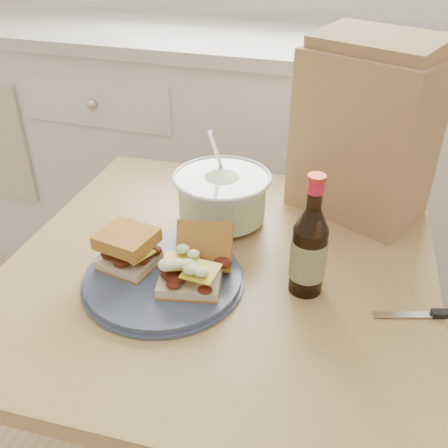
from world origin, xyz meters
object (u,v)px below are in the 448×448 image
(plate, at_px, (163,278))
(paper_bag, at_px, (364,136))
(beer_bottle, at_px, (309,250))
(coleslaw_bowl, at_px, (222,199))
(dining_table, at_px, (221,301))

(plate, relative_size, paper_bag, 0.82)
(paper_bag, bearing_deg, beer_bottle, -74.42)
(beer_bottle, height_order, paper_bag, paper_bag)
(coleslaw_bowl, height_order, paper_bag, paper_bag)
(coleslaw_bowl, xyz_separation_m, beer_bottle, (0.22, -0.18, 0.03))
(dining_table, bearing_deg, beer_bottle, -13.34)
(paper_bag, bearing_deg, dining_table, -102.33)
(dining_table, xyz_separation_m, beer_bottle, (0.17, -0.03, 0.19))
(dining_table, distance_m, beer_bottle, 0.26)
(dining_table, relative_size, coleslaw_bowl, 4.09)
(beer_bottle, bearing_deg, plate, -142.35)
(coleslaw_bowl, bearing_deg, dining_table, -72.23)
(plate, height_order, beer_bottle, beer_bottle)
(plate, distance_m, beer_bottle, 0.28)
(paper_bag, bearing_deg, coleslaw_bowl, -126.64)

